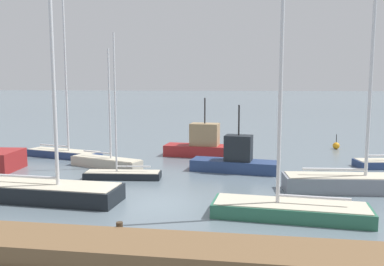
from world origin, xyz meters
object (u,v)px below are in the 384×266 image
(sailboat_4, at_px, (354,181))
(sailboat_5, at_px, (123,172))
(sailboat_3, at_px, (64,150))
(fishing_boat_0, at_px, (202,145))
(sailboat_1, at_px, (47,189))
(sailboat_6, at_px, (290,207))
(channel_buoy_0, at_px, (336,146))
(fishing_boat_2, at_px, (236,160))
(sailboat_2, at_px, (106,161))

(sailboat_4, relative_size, sailboat_5, 1.27)
(sailboat_3, xyz_separation_m, fishing_boat_0, (10.54, 2.10, 0.37))
(sailboat_4, distance_m, sailboat_5, 13.06)
(sailboat_1, distance_m, sailboat_3, 11.76)
(sailboat_1, xyz_separation_m, sailboat_6, (11.47, -0.82, -0.12))
(channel_buoy_0, bearing_deg, sailboat_4, -97.84)
(fishing_boat_0, bearing_deg, sailboat_6, -63.84)
(sailboat_6, xyz_separation_m, fishing_boat_2, (-2.64, 8.62, 0.33))
(sailboat_3, xyz_separation_m, fishing_boat_2, (13.33, -3.07, 0.24))
(sailboat_2, xyz_separation_m, sailboat_4, (15.13, -3.97, 0.15))
(sailboat_2, height_order, sailboat_5, sailboat_5)
(sailboat_4, xyz_separation_m, channel_buoy_0, (1.96, 14.25, -0.29))
(sailboat_1, height_order, sailboat_2, sailboat_1)
(sailboat_5, xyz_separation_m, fishing_boat_2, (6.64, 2.91, 0.40))
(sailboat_3, height_order, fishing_boat_0, sailboat_3)
(sailboat_3, bearing_deg, sailboat_5, -27.27)
(fishing_boat_0, bearing_deg, sailboat_1, -110.30)
(sailboat_2, bearing_deg, sailboat_3, 165.59)
(sailboat_2, xyz_separation_m, channel_buoy_0, (17.09, 10.28, -0.15))
(sailboat_1, relative_size, fishing_boat_2, 2.16)
(sailboat_6, bearing_deg, sailboat_4, -124.41)
(sailboat_2, distance_m, sailboat_5, 3.59)
(sailboat_3, distance_m, channel_buoy_0, 22.83)
(sailboat_5, height_order, channel_buoy_0, sailboat_5)
(sailboat_1, height_order, fishing_boat_0, sailboat_1)
(fishing_boat_2, bearing_deg, sailboat_4, -23.76)
(sailboat_4, relative_size, sailboat_6, 1.11)
(channel_buoy_0, bearing_deg, fishing_boat_0, -155.39)
(sailboat_5, relative_size, fishing_boat_0, 1.48)
(sailboat_4, bearing_deg, sailboat_2, 160.00)
(sailboat_3, relative_size, channel_buoy_0, 9.18)
(sailboat_5, distance_m, sailboat_6, 10.90)
(sailboat_5, bearing_deg, fishing_boat_2, -161.97)
(sailboat_2, xyz_separation_m, sailboat_6, (11.40, -8.61, 0.01))
(sailboat_2, bearing_deg, fishing_boat_2, 19.63)
(sailboat_6, bearing_deg, sailboat_5, -27.22)
(sailboat_6, bearing_deg, sailboat_2, -32.66)
(fishing_boat_2, bearing_deg, sailboat_3, 175.26)
(fishing_boat_0, xyz_separation_m, fishing_boat_2, (2.79, -5.17, -0.13))
(sailboat_2, height_order, fishing_boat_0, sailboat_2)
(sailboat_5, bearing_deg, sailboat_2, -59.40)
(sailboat_6, xyz_separation_m, channel_buoy_0, (5.69, 18.89, -0.15))
(sailboat_5, distance_m, fishing_boat_0, 8.97)
(sailboat_1, height_order, channel_buoy_0, sailboat_1)
(sailboat_2, bearing_deg, sailboat_1, -70.92)
(sailboat_4, bearing_deg, sailboat_3, 155.02)
(sailboat_1, relative_size, sailboat_2, 1.56)
(sailboat_2, relative_size, fishing_boat_0, 1.37)
(sailboat_3, distance_m, sailboat_6, 19.79)
(sailboat_4, xyz_separation_m, fishing_boat_0, (-9.16, 9.15, 0.32))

